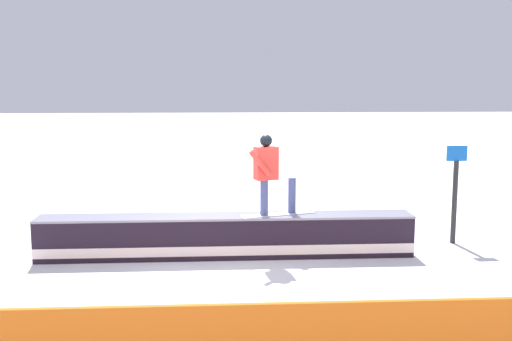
# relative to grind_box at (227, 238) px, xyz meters

# --- Properties ---
(ground_plane) EXTENTS (120.00, 120.00, 0.00)m
(ground_plane) POSITION_rel_grind_box_xyz_m (0.00, 0.00, -0.35)
(ground_plane) COLOR white
(grind_box) EXTENTS (6.81, 0.68, 0.77)m
(grind_box) POSITION_rel_grind_box_xyz_m (0.00, 0.00, 0.00)
(grind_box) COLOR black
(grind_box) RESTS_ON ground_plane
(snowboarder) EXTENTS (1.42, 0.72, 1.47)m
(snowboarder) POSITION_rel_grind_box_xyz_m (-0.78, 0.06, 1.23)
(snowboarder) COLOR silver
(snowboarder) RESTS_ON grind_box
(trail_marker) EXTENTS (0.40, 0.10, 1.95)m
(trail_marker) POSITION_rel_grind_box_xyz_m (-4.51, -0.64, 0.69)
(trail_marker) COLOR #262628
(trail_marker) RESTS_ON ground_plane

